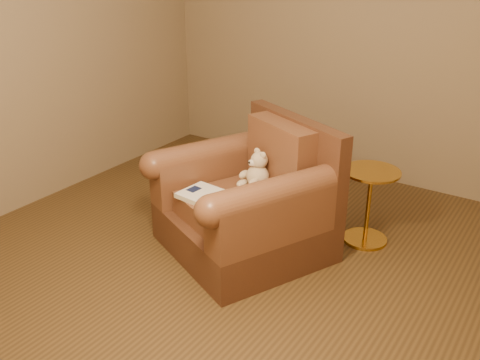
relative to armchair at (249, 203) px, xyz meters
The scene contains 6 objects.
floor 0.45m from the armchair, 76.66° to the right, with size 4.00×4.00×0.00m, color #51391B.
room 1.39m from the armchair, 76.66° to the right, with size 4.02×4.02×2.71m.
armchair is the anchor object (origin of this frame).
teddy_bear 0.21m from the armchair, 95.80° to the left, with size 0.21×0.24×0.28m.
guidebook 0.31m from the armchair, 120.77° to the right, with size 0.47×0.31×0.04m.
side_table 0.87m from the armchair, 39.84° to the left, with size 0.40×0.40×0.57m.
Camera 1 is at (1.75, -2.56, 2.03)m, focal length 40.00 mm.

